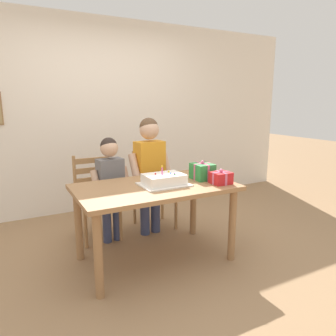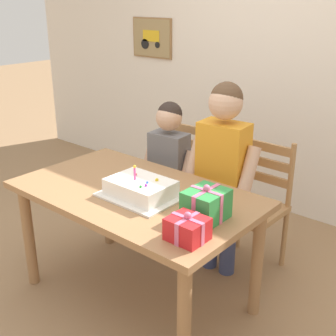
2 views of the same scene
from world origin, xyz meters
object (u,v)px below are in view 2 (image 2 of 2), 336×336
object	(u,v)px
child_younger	(169,163)
gift_box_beside_cake	(187,229)
birthday_cake	(141,189)
chair_left	(174,180)
child_older	(223,162)
gift_box_red_large	(206,205)
chair_right	(252,205)
dining_table	(136,207)

from	to	relation	value
child_younger	gift_box_beside_cake	bearing A→B (deg)	-45.52
birthday_cake	chair_left	world-z (taller)	birthday_cake
birthday_cake	child_younger	xyz separation A→B (m)	(-0.32, 0.62, -0.10)
chair_left	child_older	distance (m)	0.69
gift_box_red_large	chair_left	xyz separation A→B (m)	(-0.86, 0.80, -0.35)
gift_box_beside_cake	chair_right	size ratio (longest dim) A/B	0.20
dining_table	gift_box_red_large	size ratio (longest dim) A/B	6.70
dining_table	chair_right	size ratio (longest dim) A/B	1.58
chair_left	chair_right	xyz separation A→B (m)	(0.70, -0.00, 0.00)
gift_box_red_large	child_younger	size ratio (longest dim) A/B	0.19
gift_box_red_large	child_younger	world-z (taller)	child_younger
birthday_cake	gift_box_beside_cake	size ratio (longest dim) A/B	2.42
dining_table	child_younger	distance (m)	0.64
chair_left	child_older	size ratio (longest dim) A/B	0.69
gift_box_red_large	gift_box_beside_cake	size ratio (longest dim) A/B	1.19
dining_table	chair_right	distance (m)	0.88
gift_box_red_large	chair_right	distance (m)	0.89
dining_table	chair_left	bearing A→B (deg)	113.94
child_older	gift_box_beside_cake	bearing A→B (deg)	-66.72
gift_box_red_large	child_younger	xyz separation A→B (m)	(-0.76, 0.60, -0.13)
birthday_cake	gift_box_beside_cake	distance (m)	0.54
child_younger	child_older	bearing A→B (deg)	-0.05
child_younger	chair_left	bearing A→B (deg)	119.29
child_older	gift_box_red_large	bearing A→B (deg)	-63.55
birthday_cake	gift_box_beside_cake	xyz separation A→B (m)	(0.50, -0.20, 0.01)
gift_box_beside_cake	child_younger	size ratio (longest dim) A/B	0.16
gift_box_red_large	chair_right	bearing A→B (deg)	101.91
child_older	child_younger	bearing A→B (deg)	179.95
birthday_cake	chair_left	size ratio (longest dim) A/B	0.48
dining_table	child_older	size ratio (longest dim) A/B	1.09
birthday_cake	chair_right	distance (m)	0.92
dining_table	child_older	world-z (taller)	child_older
gift_box_red_large	gift_box_beside_cake	xyz separation A→B (m)	(0.06, -0.23, -0.02)
gift_box_red_large	birthday_cake	bearing A→B (deg)	-177.18
gift_box_red_large	gift_box_beside_cake	bearing A→B (deg)	-75.89
child_older	dining_table	bearing A→B (deg)	-110.28
gift_box_red_large	child_older	world-z (taller)	child_older
gift_box_red_large	child_older	xyz separation A→B (m)	(-0.30, 0.60, -0.01)
birthday_cake	chair_left	xyz separation A→B (m)	(-0.43, 0.82, -0.32)
gift_box_beside_cake	gift_box_red_large	bearing A→B (deg)	104.11
gift_box_red_large	child_younger	distance (m)	0.97
child_older	chair_left	bearing A→B (deg)	160.97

